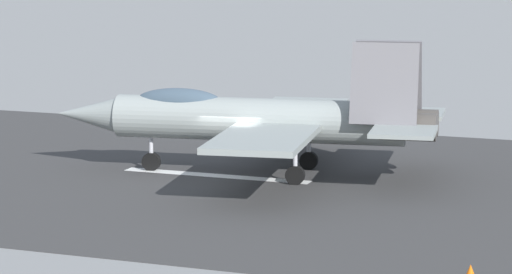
% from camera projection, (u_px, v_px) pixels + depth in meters
% --- Properties ---
extents(ground_plane, '(400.00, 400.00, 0.00)m').
position_uv_depth(ground_plane, '(232.00, 177.00, 49.08)').
color(ground_plane, gray).
extents(runway_strip, '(240.00, 26.00, 0.02)m').
position_uv_depth(runway_strip, '(232.00, 177.00, 49.07)').
color(runway_strip, '#373636').
rests_on(runway_strip, ground).
extents(fighter_jet, '(16.42, 14.47, 5.55)m').
position_uv_depth(fighter_jet, '(262.00, 118.00, 49.11)').
color(fighter_jet, gray).
rests_on(fighter_jet, ground).
extents(marker_cone_near, '(0.44, 0.44, 0.55)m').
position_uv_depth(marker_cone_near, '(470.00, 274.00, 34.09)').
color(marker_cone_near, orange).
rests_on(marker_cone_near, ground).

